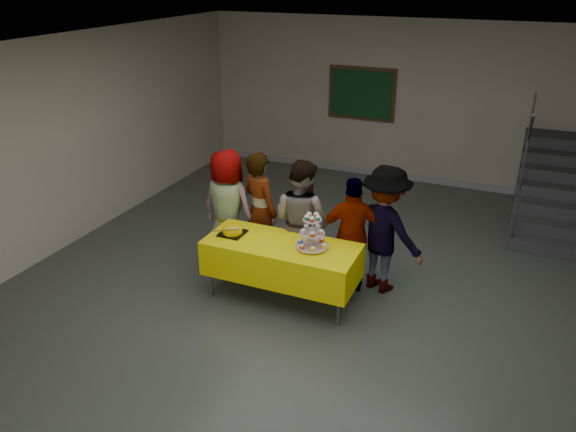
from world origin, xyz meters
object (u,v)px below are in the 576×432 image
bake_table (282,259)px  schoolchild_e (384,230)px  schoolchild_d (353,235)px  schoolchild_c (301,220)px  schoolchild_b (260,211)px  staircase (559,191)px  cupcake_stand (312,234)px  noticeboard (362,94)px  schoolchild_a (228,208)px  bear_cake (232,230)px

bake_table → schoolchild_e: size_ratio=1.13×
bake_table → schoolchild_d: size_ratio=1.24×
schoolchild_c → schoolchild_e: schoolchild_e is taller
schoolchild_b → schoolchild_e: (1.69, 0.07, 0.01)m
staircase → cupcake_stand: bearing=-124.9°
schoolchild_e → noticeboard: (-1.55, 4.10, 0.77)m
cupcake_stand → schoolchild_a: (-1.44, 0.56, -0.13)m
cupcake_stand → schoolchild_b: size_ratio=0.27×
bear_cake → schoolchild_e: schoolchild_e is taller
schoolchild_a → schoolchild_e: (2.13, 0.16, 0.01)m
bear_cake → schoolchild_d: 1.51m
schoolchild_c → schoolchild_e: (1.08, 0.12, 0.01)m
schoolchild_d → cupcake_stand: bearing=40.9°
schoolchild_c → bake_table: bearing=106.4°
schoolchild_b → schoolchild_d: bearing=-159.9°
bear_cake → schoolchild_e: bearing=23.1°
cupcake_stand → schoolchild_c: bearing=122.6°
schoolchild_d → staircase: bearing=-142.7°
cupcake_stand → noticeboard: size_ratio=0.34×
bake_table → bear_cake: size_ratio=5.25×
schoolchild_c → schoolchild_d: schoolchild_c is taller
cupcake_stand → staircase: size_ratio=0.19×
schoolchild_c → noticeboard: 4.31m
schoolchild_e → staircase: 3.88m
schoolchild_d → noticeboard: bearing=-91.8°
bake_table → noticeboard: (-0.47, 4.84, 1.04)m
cupcake_stand → schoolchild_b: bearing=147.0°
bake_table → cupcake_stand: size_ratio=4.22×
schoolchild_d → bear_cake: bearing=5.0°
bear_cake → staircase: staircase is taller
schoolchild_a → staircase: size_ratio=0.68×
bear_cake → noticeboard: (0.20, 4.84, 0.77)m
schoolchild_d → schoolchild_e: schoolchild_e is taller
bake_table → bear_cake: bearing=-179.9°
noticeboard → bake_table: bearing=-84.5°
bake_table → noticeboard: bearing=95.5°
bake_table → staircase: (3.16, 4.01, -0.07)m
schoolchild_a → noticeboard: (0.59, 4.26, 0.78)m
bear_cake → schoolchild_a: (-0.39, 0.58, -0.01)m
schoolchild_c → staircase: bearing=-116.7°
cupcake_stand → staircase: bearing=55.1°
schoolchild_a → schoolchild_c: size_ratio=1.00×
schoolchild_b → staircase: 5.04m
schoolchild_c → noticeboard: noticeboard is taller
bear_cake → staircase: 5.55m
schoolchild_a → staircase: (4.21, 3.42, -0.33)m
staircase → noticeboard: noticeboard is taller
bear_cake → schoolchild_a: bearing=123.6°
schoolchild_a → schoolchild_c: bearing=-170.9°
schoolchild_e → staircase: bearing=-102.0°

